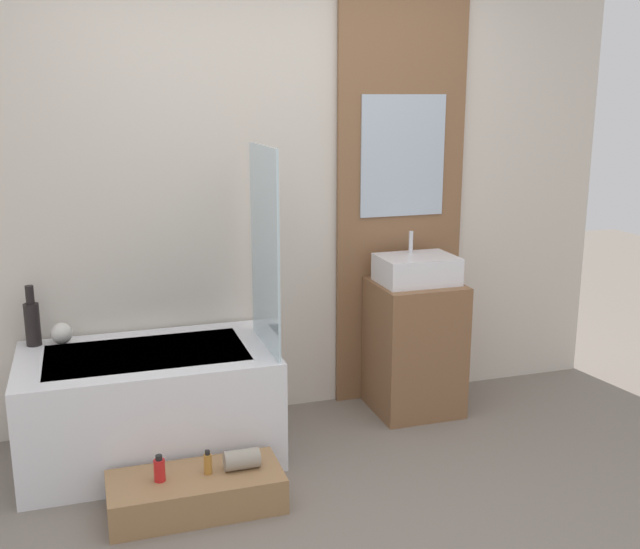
% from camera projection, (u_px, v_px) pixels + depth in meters
% --- Properties ---
extents(wall_tiled_back, '(4.20, 0.06, 2.60)m').
position_uv_depth(wall_tiled_back, '(269.00, 189.00, 4.18)').
color(wall_tiled_back, beige).
rests_on(wall_tiled_back, ground_plane).
extents(wall_wood_accent, '(0.78, 0.04, 2.60)m').
position_uv_depth(wall_wood_accent, '(401.00, 183.00, 4.36)').
color(wall_wood_accent, brown).
rests_on(wall_wood_accent, ground_plane).
extents(bathtub, '(1.25, 0.76, 0.56)m').
position_uv_depth(bathtub, '(149.00, 404.00, 3.80)').
color(bathtub, white).
rests_on(bathtub, ground_plane).
extents(glass_shower_screen, '(0.01, 0.55, 1.02)m').
position_uv_depth(glass_shower_screen, '(265.00, 249.00, 3.71)').
color(glass_shower_screen, silver).
rests_on(glass_shower_screen, bathtub).
extents(wooden_step_bench, '(0.77, 0.35, 0.16)m').
position_uv_depth(wooden_step_bench, '(196.00, 492.00, 3.34)').
color(wooden_step_bench, '#997047').
rests_on(wooden_step_bench, ground_plane).
extents(vanity_cabinet, '(0.48, 0.46, 0.77)m').
position_uv_depth(vanity_cabinet, '(414.00, 347.00, 4.34)').
color(vanity_cabinet, brown).
rests_on(vanity_cabinet, ground_plane).
extents(sink, '(0.43, 0.32, 0.28)m').
position_uv_depth(sink, '(417.00, 269.00, 4.23)').
color(sink, white).
rests_on(sink, vanity_cabinet).
extents(vase_tall_dark, '(0.08, 0.08, 0.32)m').
position_uv_depth(vase_tall_dark, '(32.00, 321.00, 3.81)').
color(vase_tall_dark, black).
rests_on(vase_tall_dark, bathtub).
extents(vase_round_light, '(0.11, 0.11, 0.11)m').
position_uv_depth(vase_round_light, '(62.00, 333.00, 3.85)').
color(vase_round_light, silver).
rests_on(vase_round_light, bathtub).
extents(bottle_soap_primary, '(0.05, 0.05, 0.12)m').
position_uv_depth(bottle_soap_primary, '(159.00, 469.00, 3.26)').
color(bottle_soap_primary, red).
rests_on(bottle_soap_primary, wooden_step_bench).
extents(bottle_soap_secondary, '(0.04, 0.04, 0.11)m').
position_uv_depth(bottle_soap_secondary, '(208.00, 463.00, 3.33)').
color(bottle_soap_secondary, '#B2752D').
rests_on(bottle_soap_secondary, wooden_step_bench).
extents(towel_roll, '(0.16, 0.09, 0.09)m').
position_uv_depth(towel_roll, '(242.00, 459.00, 3.37)').
color(towel_roll, gray).
rests_on(towel_roll, wooden_step_bench).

